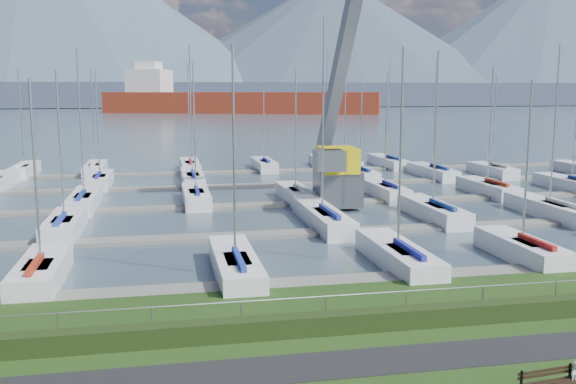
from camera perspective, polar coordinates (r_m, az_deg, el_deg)
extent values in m
cube|color=black|center=(20.87, 8.25, -14.63)|extent=(160.00, 2.00, 0.04)
cube|color=#3F515C|center=(281.20, -9.89, 7.15)|extent=(800.00, 540.00, 0.20)
cube|color=#203011|center=(23.03, 6.09, -11.36)|extent=(80.00, 0.70, 0.70)
cylinder|color=gray|center=(23.11, 5.83, -9.05)|extent=(80.00, 0.04, 0.04)
cube|color=#3E465C|center=(351.06, -10.19, 8.54)|extent=(900.00, 80.00, 12.00)
cone|color=#455766|center=(430.18, -21.67, 15.01)|extent=(340.00, 340.00, 115.00)
cone|color=#3E4B5C|center=(447.76, 4.09, 13.42)|extent=(300.00, 300.00, 85.00)
cone|color=#465466|center=(527.53, 22.40, 12.93)|extent=(320.00, 320.00, 100.00)
cube|color=slate|center=(29.06, 2.31, -8.13)|extent=(90.00, 1.60, 0.25)
cube|color=slate|center=(38.53, -1.15, -3.81)|extent=(90.00, 1.60, 0.25)
cube|color=slate|center=(48.21, -3.22, -1.21)|extent=(90.00, 1.60, 0.25)
cube|color=slate|center=(58.00, -4.58, 0.53)|extent=(90.00, 1.60, 0.25)
cube|color=gray|center=(67.85, -5.56, 1.76)|extent=(90.00, 1.60, 0.25)
cube|color=black|center=(19.18, 20.05, -15.24)|extent=(0.06, 0.06, 0.40)
cube|color=black|center=(20.14, 23.79, -14.28)|extent=(0.06, 0.06, 0.40)
cube|color=black|center=(19.60, 22.27, -15.47)|extent=(1.80, 0.29, 0.04)
cube|color=black|center=(19.71, 21.99, -15.31)|extent=(1.80, 0.29, 0.04)
cube|color=black|center=(19.67, 21.92, -14.81)|extent=(1.79, 0.23, 0.08)
cube|color=black|center=(19.63, 21.94, -14.49)|extent=(1.79, 0.23, 0.08)
cube|color=#56595D|center=(47.49, 4.43, 0.36)|extent=(3.38, 3.38, 2.60)
cube|color=yellow|center=(47.22, 4.46, 2.88)|extent=(2.80, 3.55, 1.80)
cube|color=slate|center=(51.92, 5.18, 13.38)|extent=(2.29, 11.26, 19.89)
cube|color=slate|center=(44.97, 3.67, 2.84)|extent=(2.13, 2.31, 1.40)
cube|color=maroon|center=(243.39, -4.18, 7.66)|extent=(102.60, 53.52, 10.00)
cube|color=silver|center=(254.39, -12.21, 9.24)|extent=(18.07, 18.07, 12.00)
cube|color=silver|center=(254.53, -12.26, 10.81)|extent=(10.33, 10.33, 4.00)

